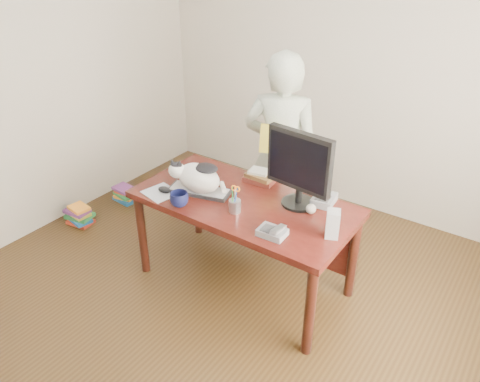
% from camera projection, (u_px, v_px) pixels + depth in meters
% --- Properties ---
extents(room, '(4.50, 4.50, 4.50)m').
position_uv_depth(room, '(184.00, 153.00, 2.63)').
color(room, black).
rests_on(room, ground).
extents(desk, '(1.60, 0.80, 0.75)m').
position_uv_depth(desk, '(250.00, 213.00, 3.49)').
color(desk, black).
rests_on(desk, ground).
extents(keyboard, '(0.49, 0.29, 0.03)m').
position_uv_depth(keyboard, '(199.00, 191.00, 3.45)').
color(keyboard, black).
rests_on(keyboard, desk).
extents(cat, '(0.44, 0.31, 0.25)m').
position_uv_depth(cat, '(197.00, 176.00, 3.40)').
color(cat, white).
rests_on(cat, keyboard).
extents(monitor, '(0.49, 0.26, 0.55)m').
position_uv_depth(monitor, '(299.00, 165.00, 3.14)').
color(monitor, black).
rests_on(monitor, desk).
extents(pen_cup, '(0.09, 0.09, 0.21)m').
position_uv_depth(pen_cup, '(235.00, 204.00, 3.19)').
color(pen_cup, '#96959B').
rests_on(pen_cup, desk).
extents(mousepad, '(0.27, 0.26, 0.01)m').
position_uv_depth(mousepad, '(161.00, 193.00, 3.45)').
color(mousepad, silver).
rests_on(mousepad, desk).
extents(mouse, '(0.12, 0.09, 0.04)m').
position_uv_depth(mouse, '(164.00, 190.00, 3.44)').
color(mouse, black).
rests_on(mouse, mousepad).
extents(coffee_mug, '(0.18, 0.18, 0.10)m').
position_uv_depth(coffee_mug, '(179.00, 199.00, 3.27)').
color(coffee_mug, black).
rests_on(coffee_mug, desk).
extents(phone, '(0.18, 0.16, 0.08)m').
position_uv_depth(phone, '(273.00, 232.00, 2.96)').
color(phone, slate).
rests_on(phone, desk).
extents(speaker, '(0.11, 0.12, 0.18)m').
position_uv_depth(speaker, '(333.00, 224.00, 2.92)').
color(speaker, '#9D9C9F').
rests_on(speaker, desk).
extents(baseball, '(0.07, 0.07, 0.07)m').
position_uv_depth(baseball, '(311.00, 209.00, 3.19)').
color(baseball, silver).
rests_on(baseball, desk).
extents(book_stack, '(0.25, 0.19, 0.09)m').
position_uv_depth(book_stack, '(261.00, 177.00, 3.59)').
color(book_stack, '#461812').
rests_on(book_stack, desk).
extents(calculator, '(0.17, 0.21, 0.06)m').
position_uv_depth(calculator, '(324.00, 199.00, 3.31)').
color(calculator, slate).
rests_on(calculator, desk).
extents(person, '(0.72, 0.59, 1.70)m').
position_uv_depth(person, '(281.00, 155.00, 3.79)').
color(person, silver).
rests_on(person, ground).
extents(held_book, '(0.18, 0.14, 0.22)m').
position_uv_depth(held_book, '(271.00, 139.00, 3.57)').
color(held_book, gold).
rests_on(held_book, person).
extents(book_pile_a, '(0.27, 0.22, 0.18)m').
position_uv_depth(book_pile_a, '(79.00, 215.00, 4.42)').
color(book_pile_a, red).
rests_on(book_pile_a, ground).
extents(book_pile_b, '(0.26, 0.20, 0.15)m').
position_uv_depth(book_pile_b, '(125.00, 194.00, 4.80)').
color(book_pile_b, '#195796').
rests_on(book_pile_b, ground).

